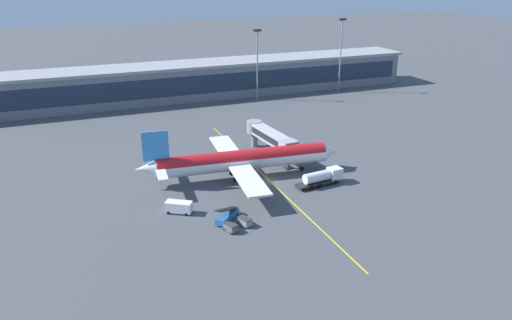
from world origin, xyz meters
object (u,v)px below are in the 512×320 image
object	(u,v)px
belt_loader	(227,216)
baggage_cart_0	(231,227)
main_airliner	(242,160)
baggage_cart_1	(245,221)
fuel_tanker	(322,177)
crew_van	(178,207)

from	to	relation	value
belt_loader	baggage_cart_0	world-z (taller)	belt_loader
main_airliner	baggage_cart_1	size ratio (longest dim) A/B	15.41
baggage_cart_1	baggage_cart_0	bearing A→B (deg)	-160.79
fuel_tanker	baggage_cart_0	bearing A→B (deg)	-154.63
crew_van	baggage_cart_1	xyz separation A→B (m)	(9.90, -9.34, -0.53)
main_airliner	fuel_tanker	xyz separation A→B (m)	(14.48, -10.16, -2.43)
baggage_cart_0	belt_loader	bearing A→B (deg)	80.04
belt_loader	baggage_cart_1	xyz separation A→B (m)	(2.32, -2.97, -0.21)
fuel_tanker	crew_van	size ratio (longest dim) A/B	2.07
main_airliner	crew_van	distance (m)	20.95
main_airliner	crew_van	xyz separation A→B (m)	(-17.25, -11.55, -2.86)
crew_van	baggage_cart_0	size ratio (longest dim) A/B	1.77
baggage_cart_0	baggage_cart_1	bearing A→B (deg)	19.21
main_airliner	crew_van	world-z (taller)	main_airliner
main_airliner	belt_loader	xyz separation A→B (m)	(-9.66, -17.92, -3.18)
crew_van	belt_loader	xyz separation A→B (m)	(7.59, -6.37, -0.32)
crew_van	fuel_tanker	bearing A→B (deg)	2.51
crew_van	baggage_cart_1	size ratio (longest dim) A/B	1.77
baggage_cart_0	fuel_tanker	bearing A→B (deg)	25.37
fuel_tanker	crew_van	distance (m)	31.76
baggage_cart_1	crew_van	bearing A→B (deg)	136.68
main_airliner	baggage_cart_0	world-z (taller)	main_airliner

